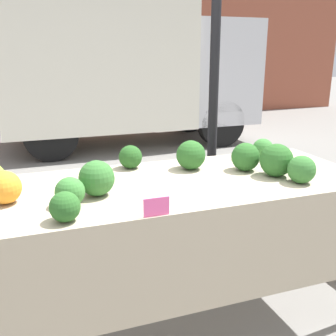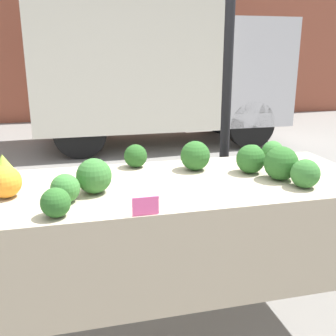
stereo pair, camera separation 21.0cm
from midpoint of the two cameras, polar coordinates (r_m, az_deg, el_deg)
The scene contains 18 objects.
ground_plane at distance 2.56m, azimuth 2.53°, elevation -21.66°, with size 40.00×40.00×0.00m, color gray.
building_facade at distance 10.05m, azimuth -11.17°, elevation 21.44°, with size 16.00×0.60×5.03m.
tent_pole at distance 2.94m, azimuth 10.42°, elevation 7.13°, with size 0.07×0.07×2.24m.
parked_truck at distance 6.95m, azimuth -1.45°, elevation 15.57°, with size 4.27×1.80×2.81m.
market_table at distance 2.10m, azimuth 3.34°, elevation -5.51°, with size 2.25×0.86×0.90m.
orange_cauliflower at distance 2.00m, azimuth -19.85°, elevation -1.97°, with size 0.16×0.16×0.16m.
romanesco_head at distance 2.33m, azimuth -20.45°, elevation 0.21°, with size 0.17×0.17×0.13m.
broccoli_head_0 at distance 1.70m, azimuth -12.64°, elevation -4.99°, with size 0.13×0.13×0.13m.
broccoli_head_1 at distance 1.86m, azimuth -11.59°, elevation -2.96°, with size 0.14×0.14×0.14m.
broccoli_head_2 at distance 2.34m, azimuth 14.45°, elevation 1.24°, with size 0.17×0.17×0.17m.
broccoli_head_3 at distance 1.96m, azimuth -7.69°, elevation -1.20°, with size 0.18×0.18×0.18m.
broccoli_head_4 at distance 2.26m, azimuth 18.69°, elevation 0.61°, with size 0.19×0.19×0.19m.
broccoli_head_5 at distance 2.34m, azimuth 6.55°, elevation 1.75°, with size 0.18×0.18×0.18m.
broccoli_head_6 at distance 2.58m, azimuth 14.57°, elevation 2.02°, with size 0.11×0.11×0.11m.
broccoli_head_7 at distance 2.18m, azimuth 21.95°, elevation -0.81°, with size 0.15×0.15×0.15m.
broccoli_head_8 at distance 2.62m, azimuth 17.19°, elevation 2.28°, with size 0.14×0.14×0.14m.
broccoli_head_9 at distance 2.39m, azimuth -2.22°, elevation 1.73°, with size 0.14×0.14×0.14m.
price_sign at distance 1.69m, azimuth 0.29°, elevation -5.62°, with size 0.12×0.01×0.08m.
Camera 2 is at (-0.48, -1.96, 1.58)m, focal length 42.00 mm.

